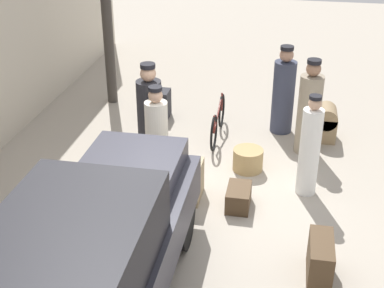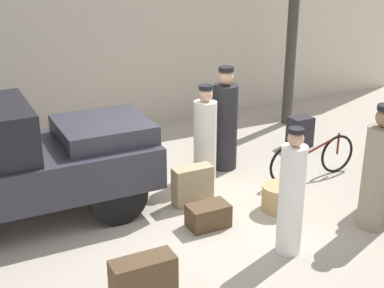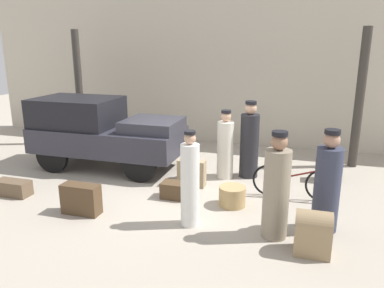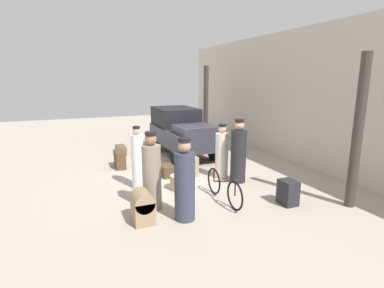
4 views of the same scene
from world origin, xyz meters
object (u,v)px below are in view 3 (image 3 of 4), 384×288
object	(u,v)px
wicker_basket	(232,196)
suitcase_tan_flat	(192,173)
porter_carrying_trunk	(249,143)
trunk_large_brown	(81,199)
trunk_barrel_dark	(313,232)
porter_standing_middle	(225,148)
porter_lifting_near_truck	(190,183)
bicycle	(295,182)
suitcase_black_upright	(176,190)
truck	(101,130)
conductor_in_dark_uniform	(327,186)
suitcase_small_leather	(13,188)
trunk_wicker_pale	(330,168)
porter_with_bicycle	(276,190)

from	to	relation	value
wicker_basket	suitcase_tan_flat	world-z (taller)	suitcase_tan_flat
porter_carrying_trunk	trunk_large_brown	xyz separation A→B (m)	(-2.65, -2.88, -0.53)
suitcase_tan_flat	trunk_barrel_dark	xyz separation A→B (m)	(2.51, -2.10, 0.06)
trunk_large_brown	porter_standing_middle	bearing A→B (deg)	50.87
trunk_barrel_dark	porter_lifting_near_truck	bearing A→B (deg)	169.98
bicycle	suitcase_black_upright	size ratio (longest dim) A/B	2.99
porter_carrying_trunk	trunk_barrel_dark	world-z (taller)	porter_carrying_trunk
wicker_basket	truck	bearing A→B (deg)	159.12
wicker_basket	conductor_in_dark_uniform	bearing A→B (deg)	-16.75
suitcase_small_leather	suitcase_black_upright	distance (m)	3.37
suitcase_small_leather	trunk_barrel_dark	distance (m)	5.93
trunk_large_brown	suitcase_tan_flat	bearing A→B (deg)	50.90
trunk_wicker_pale	porter_lifting_near_truck	bearing A→B (deg)	-129.26
porter_with_bicycle	porter_standing_middle	bearing A→B (deg)	118.49
porter_lifting_near_truck	trunk_large_brown	world-z (taller)	porter_lifting_near_truck
porter_lifting_near_truck	trunk_barrel_dark	distance (m)	2.09
porter_with_bicycle	suitcase_black_upright	size ratio (longest dim) A/B	3.08
porter_lifting_near_truck	suitcase_black_upright	size ratio (longest dim) A/B	2.92
wicker_basket	porter_with_bicycle	bearing A→B (deg)	-48.16
porter_standing_middle	conductor_in_dark_uniform	bearing A→B (deg)	-43.08
porter_standing_middle	bicycle	bearing A→B (deg)	-26.24
bicycle	conductor_in_dark_uniform	xyz separation A→B (m)	(0.51, -1.19, 0.44)
porter_carrying_trunk	suitcase_small_leather	size ratio (longest dim) A/B	2.42
suitcase_small_leather	trunk_wicker_pale	world-z (taller)	trunk_wicker_pale
porter_with_bicycle	suitcase_tan_flat	world-z (taller)	porter_with_bicycle
conductor_in_dark_uniform	porter_carrying_trunk	xyz separation A→B (m)	(-1.61, 2.23, 0.03)
trunk_large_brown	trunk_wicker_pale	xyz separation A→B (m)	(4.47, 3.13, 0.01)
wicker_basket	suitcase_tan_flat	size ratio (longest dim) A/B	0.86
trunk_barrel_dark	truck	bearing A→B (deg)	151.80
wicker_basket	suitcase_black_upright	distance (m)	1.17
conductor_in_dark_uniform	suitcase_small_leather	xyz separation A→B (m)	(-6.09, -0.31, -0.63)
wicker_basket	porter_standing_middle	bearing A→B (deg)	107.23
wicker_basket	suitcase_small_leather	world-z (taller)	wicker_basket
trunk_large_brown	suitcase_black_upright	bearing A→B (deg)	39.49
porter_lifting_near_truck	trunk_large_brown	bearing A→B (deg)	-175.49
porter_lifting_near_truck	porter_carrying_trunk	bearing A→B (deg)	77.43
porter_with_bicycle	trunk_barrel_dark	world-z (taller)	porter_with_bicycle
trunk_large_brown	trunk_barrel_dark	size ratio (longest dim) A/B	1.04
conductor_in_dark_uniform	porter_carrying_trunk	bearing A→B (deg)	125.73
truck	trunk_barrel_dark	size ratio (longest dim) A/B	5.39
porter_carrying_trunk	trunk_wicker_pale	bearing A→B (deg)	7.88
porter_lifting_near_truck	trunk_wicker_pale	distance (m)	3.86
truck	suitcase_tan_flat	bearing A→B (deg)	-13.46
conductor_in_dark_uniform	trunk_wicker_pale	bearing A→B (deg)	85.08
porter_standing_middle	suitcase_black_upright	xyz separation A→B (m)	(-0.71, -1.45, -0.56)
trunk_large_brown	suitcase_small_leather	distance (m)	1.87
porter_carrying_trunk	trunk_barrel_dark	xyz separation A→B (m)	(1.41, -3.07, -0.46)
suitcase_small_leather	suitcase_black_upright	size ratio (longest dim) A/B	1.30
suitcase_tan_flat	suitcase_black_upright	bearing A→B (deg)	-99.31
porter_with_bicycle	suitcase_small_leather	world-z (taller)	porter_with_bicycle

